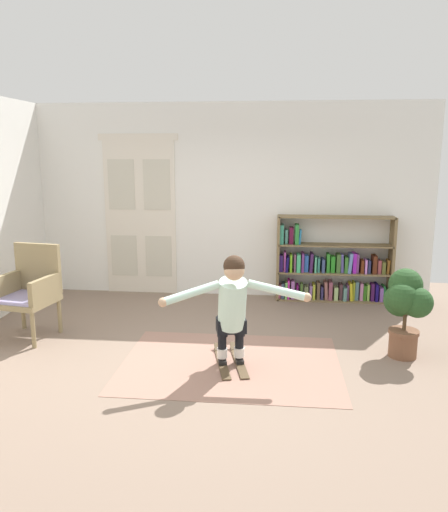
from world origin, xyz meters
TOP-DOWN VIEW (x-y plane):
  - ground_plane at (0.00, 0.00)m, footprint 7.20×7.20m
  - back_wall at (0.00, 2.60)m, footprint 6.00×0.10m
  - double_door at (-1.39, 2.54)m, footprint 1.22×0.05m
  - rug at (0.24, -0.07)m, footprint 2.27×1.70m
  - bookshelf at (1.51, 2.39)m, footprint 1.69×0.30m
  - wicker_chair at (-2.21, 0.51)m, footprint 0.69×0.69m
  - potted_plant at (2.08, 0.35)m, footprint 0.48×0.49m
  - skis_pair at (0.24, -0.04)m, footprint 0.45×0.87m
  - person_skier at (0.27, -0.20)m, footprint 1.45×0.69m

SIDE VIEW (x-z plane):
  - ground_plane at x=0.00m, z-range 0.00..0.00m
  - rug at x=0.24m, z-range 0.00..0.01m
  - skis_pair at x=0.24m, z-range -0.01..0.06m
  - bookshelf at x=1.51m, z-range -0.13..1.13m
  - wicker_chair at x=-2.21m, z-range 0.03..1.13m
  - potted_plant at x=2.08m, z-range 0.11..1.07m
  - person_skier at x=0.27m, z-range 0.14..1.27m
  - double_door at x=-1.39m, z-range 0.01..2.46m
  - back_wall at x=0.00m, z-range 0.00..2.90m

